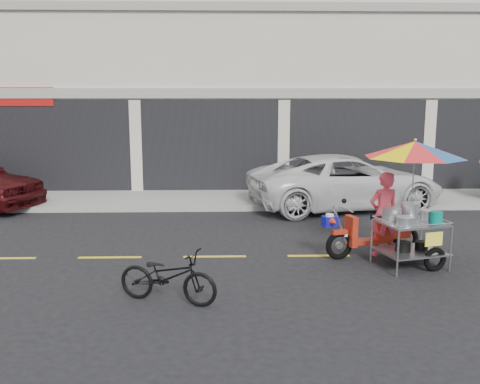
{
  "coord_description": "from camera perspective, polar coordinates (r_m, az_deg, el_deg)",
  "views": [
    {
      "loc": [
        -1.79,
        -9.85,
        3.06
      ],
      "look_at": [
        -1.5,
        0.6,
        1.15
      ],
      "focal_mm": 40.0,
      "sensor_mm": 36.0,
      "label": 1
    }
  ],
  "objects": [
    {
      "name": "centerline",
      "position": [
        10.47,
        8.38,
        -6.73
      ],
      "size": [
        42.0,
        0.1,
        0.01
      ],
      "primitive_type": "cube",
      "color": "gold",
      "rests_on": "ground"
    },
    {
      "name": "food_vendor_rig",
      "position": [
        10.11,
        16.86,
        0.75
      ],
      "size": [
        2.63,
        2.16,
        2.32
      ],
      "rotation": [
        0.0,
        0.0,
        0.26
      ],
      "color": "black",
      "rests_on": "ground"
    },
    {
      "name": "near_bicycle",
      "position": [
        8.09,
        -7.71,
        -8.88
      ],
      "size": [
        1.65,
        1.03,
        0.82
      ],
      "primitive_type": "imported",
      "rotation": [
        0.0,
        0.0,
        1.23
      ],
      "color": "black",
      "rests_on": "ground"
    },
    {
      "name": "white_pickup",
      "position": [
        14.81,
        11.2,
        1.1
      ],
      "size": [
        5.66,
        3.51,
        1.46
      ],
      "primitive_type": "imported",
      "rotation": [
        0.0,
        0.0,
        1.79
      ],
      "color": "silver",
      "rests_on": "ground"
    },
    {
      "name": "ground",
      "position": [
        10.47,
        8.38,
        -6.75
      ],
      "size": [
        90.0,
        90.0,
        0.0
      ],
      "primitive_type": "plane",
      "color": "black"
    },
    {
      "name": "sidewalk",
      "position": [
        15.74,
        4.97,
        -0.62
      ],
      "size": [
        45.0,
        3.0,
        0.15
      ],
      "primitive_type": "cube",
      "color": "gray",
      "rests_on": "ground"
    },
    {
      "name": "shophouse_block",
      "position": [
        20.99,
        11.4,
        13.36
      ],
      "size": [
        36.0,
        8.11,
        10.4
      ],
      "color": "beige",
      "rests_on": "ground"
    }
  ]
}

